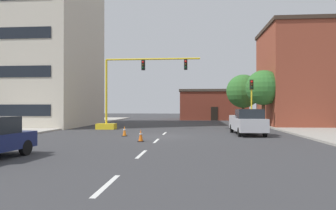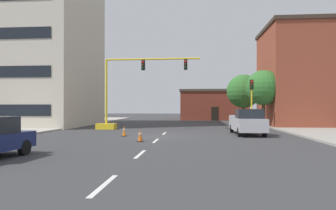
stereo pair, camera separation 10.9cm
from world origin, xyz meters
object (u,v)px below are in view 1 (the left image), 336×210
tree_right_far (243,91)px  traffic_cone_roadside_b (141,136)px  traffic_light_pole_right (252,93)px  traffic_cone_roadside_a (125,131)px  tree_right_mid (263,88)px  pickup_truck_silver (247,122)px  traffic_signal_gantry (120,106)px

tree_right_far → traffic_cone_roadside_b: 24.96m
traffic_light_pole_right → traffic_cone_roadside_a: (-10.67, -8.06, -3.15)m
tree_right_mid → tree_right_far: bearing=94.2°
tree_right_far → tree_right_mid: tree_right_far is taller
traffic_cone_roadside_a → traffic_cone_roadside_b: same height
traffic_light_pole_right → tree_right_far: size_ratio=0.74×
tree_right_far → pickup_truck_silver: tree_right_far is taller
tree_right_far → tree_right_mid: bearing=-85.8°
tree_right_far → tree_right_mid: size_ratio=1.08×
traffic_cone_roadside_a → tree_right_mid: bearing=40.1°
traffic_signal_gantry → traffic_light_pole_right: bearing=5.4°
traffic_signal_gantry → traffic_cone_roadside_b: 11.10m
traffic_light_pole_right → tree_right_mid: bearing=54.6°
tree_right_far → pickup_truck_silver: bearing=-98.1°
traffic_signal_gantry → traffic_cone_roadside_b: bearing=-69.3°
pickup_truck_silver → traffic_signal_gantry: bearing=157.1°
traffic_signal_gantry → tree_right_mid: (14.37, 3.51, 1.86)m
traffic_light_pole_right → traffic_cone_roadside_b: 14.80m
tree_right_mid → pickup_truck_silver: tree_right_mid is taller
traffic_signal_gantry → traffic_light_pole_right: (12.73, 1.20, 1.23)m
traffic_cone_roadside_b → pickup_truck_silver: bearing=36.4°
pickup_truck_silver → tree_right_far: bearing=81.9°
pickup_truck_silver → traffic_cone_roadside_b: bearing=-143.6°
tree_right_mid → traffic_cone_roadside_a: bearing=-139.9°
traffic_signal_gantry → traffic_cone_roadside_a: traffic_signal_gantry is taller
traffic_cone_roadside_b → traffic_cone_roadside_a: bearing=118.2°
traffic_light_pole_right → traffic_cone_roadside_b: traffic_light_pole_right is taller
tree_right_far → traffic_cone_roadside_b: size_ratio=8.53×
traffic_cone_roadside_a → traffic_light_pole_right: bearing=37.1°
tree_right_mid → traffic_cone_roadside_b: bearing=-127.4°
pickup_truck_silver → traffic_cone_roadside_a: size_ratio=7.16×
pickup_truck_silver → traffic_light_pole_right: bearing=76.3°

